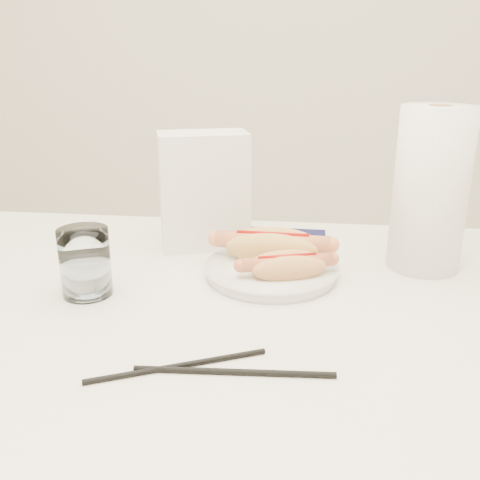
# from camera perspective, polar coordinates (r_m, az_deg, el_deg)

# --- Properties ---
(table) EXTENTS (1.20, 0.80, 0.75)m
(table) POSITION_cam_1_polar(r_m,az_deg,el_deg) (0.86, -2.09, -9.74)
(table) COLOR white
(table) RESTS_ON ground
(plate) EXTENTS (0.24, 0.24, 0.02)m
(plate) POSITION_cam_1_polar(r_m,az_deg,el_deg) (0.91, 3.29, -3.34)
(plate) COLOR white
(plate) RESTS_ON table
(hotdog_left) EXTENTS (0.20, 0.08, 0.05)m
(hotdog_left) POSITION_cam_1_polar(r_m,az_deg,el_deg) (0.92, 3.44, -0.66)
(hotdog_left) COLOR #DCA958
(hotdog_left) RESTS_ON plate
(hotdog_right) EXTENTS (0.15, 0.09, 0.04)m
(hotdog_right) POSITION_cam_1_polar(r_m,az_deg,el_deg) (0.86, 4.98, -2.75)
(hotdog_right) COLOR #E29C58
(hotdog_right) RESTS_ON plate
(water_glass) EXTENTS (0.08, 0.08, 0.11)m
(water_glass) POSITION_cam_1_polar(r_m,az_deg,el_deg) (0.86, -16.00, -2.27)
(water_glass) COLOR silver
(water_glass) RESTS_ON table
(chopstick_near) EXTENTS (0.24, 0.02, 0.01)m
(chopstick_near) POSITION_cam_1_polar(r_m,az_deg,el_deg) (0.65, -0.61, -13.72)
(chopstick_near) COLOR black
(chopstick_near) RESTS_ON table
(chopstick_far) EXTENTS (0.20, 0.10, 0.01)m
(chopstick_far) POSITION_cam_1_polar(r_m,az_deg,el_deg) (0.67, -6.59, -13.04)
(chopstick_far) COLOR black
(chopstick_far) RESTS_ON table
(napkin_box) EXTENTS (0.18, 0.14, 0.22)m
(napkin_box) POSITION_cam_1_polar(r_m,az_deg,el_deg) (1.02, -3.82, 5.21)
(napkin_box) COLOR white
(napkin_box) RESTS_ON table
(navy_napkin) EXTENTS (0.16, 0.16, 0.01)m
(navy_napkin) POSITION_cam_1_polar(r_m,az_deg,el_deg) (1.06, 4.83, -0.26)
(navy_napkin) COLOR #111136
(navy_napkin) RESTS_ON table
(paper_towel_roll) EXTENTS (0.15, 0.15, 0.28)m
(paper_towel_roll) POSITION_cam_1_polar(r_m,az_deg,el_deg) (0.96, 19.43, 5.00)
(paper_towel_roll) COLOR white
(paper_towel_roll) RESTS_ON table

